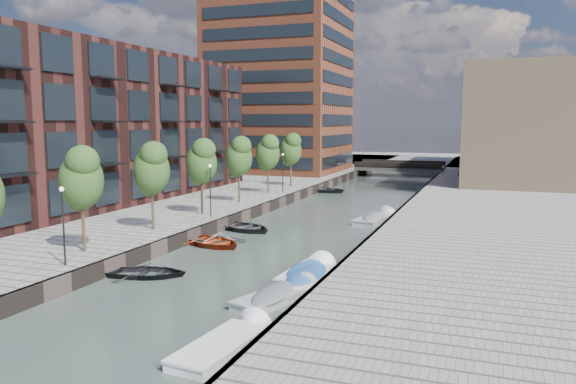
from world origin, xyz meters
The scene contains 31 objects.
water centered at (0.00, 40.00, 0.00)m, with size 300.00×300.00×0.00m, color #38473F.
quay_left centered at (-36.00, 40.00, 0.50)m, with size 60.00×140.00×1.00m, color gray.
quay_right centered at (16.00, 40.00, 0.50)m, with size 20.00×140.00×1.00m, color gray.
quay_wall_left centered at (-6.10, 40.00, 0.50)m, with size 0.25×140.00×1.00m, color #332823.
quay_wall_right centered at (6.10, 40.00, 0.50)m, with size 0.25×140.00×1.00m, color #332823.
far_closure centered at (0.00, 100.00, 0.50)m, with size 80.00×40.00×1.00m, color gray.
apartment_block centered at (-20.00, 30.00, 8.00)m, with size 8.00×38.00×14.00m, color black.
tower centered at (-17.00, 65.00, 16.00)m, with size 18.00×18.00×30.00m, color brown.
tan_block_near centered at (16.00, 62.00, 8.00)m, with size 12.00×25.00×14.00m, color tan.
tan_block_far centered at (16.00, 88.00, 9.00)m, with size 12.00×20.00×16.00m, color tan.
bridge centered at (0.00, 72.00, 1.39)m, with size 13.00×6.00×1.30m.
tree_1 centered at (-8.50, 11.00, 5.31)m, with size 2.50×2.50×5.95m.
tree_2 centered at (-8.50, 18.00, 5.31)m, with size 2.50×2.50×5.95m.
tree_3 centered at (-8.50, 25.00, 5.31)m, with size 2.50×2.50×5.95m.
tree_4 centered at (-8.50, 32.00, 5.31)m, with size 2.50×2.50×5.95m.
tree_5 centered at (-8.50, 39.00, 5.31)m, with size 2.50×2.50×5.95m.
tree_6 centered at (-8.50, 46.00, 5.31)m, with size 2.50×2.50×5.95m.
lamp_0 centered at (-7.20, 8.00, 3.51)m, with size 0.24×0.24×4.12m.
lamp_1 centered at (-7.20, 24.00, 3.51)m, with size 0.24×0.24×4.12m.
lamp_2 centered at (-7.20, 40.00, 3.51)m, with size 0.24×0.24×4.12m.
sloop_0 centered at (-4.05, 10.68, 0.00)m, with size 3.11×4.35×0.90m, color black.
sloop_1 centered at (-4.42, 24.34, 0.00)m, with size 3.55×4.97×1.03m, color #232326.
sloop_2 centered at (-4.31, 18.71, 0.00)m, with size 3.53×4.94×1.02m, color maroon.
sloop_3 centered at (-4.46, 19.94, 0.00)m, with size 2.91×4.07×0.84m, color #B0B0AE.
sloop_4 centered at (-5.40, 49.38, 0.00)m, with size 3.68×5.15×1.07m, color #232326.
motorboat_0 centered at (4.56, 12.91, 0.22)m, with size 2.11×5.49×1.81m.
motorboat_1 centered at (4.21, 9.43, 0.20)m, with size 3.08×5.13×1.62m.
motorboat_2 centered at (4.42, 3.57, 0.10)m, with size 2.19×5.10×1.65m.
motorboat_3 centered at (4.19, 13.92, 0.20)m, with size 2.04×5.14×1.68m.
motorboat_4 centered at (4.36, 31.87, 0.23)m, with size 2.85×5.82×1.86m.
car centered at (10.14, 65.40, 1.71)m, with size 1.68×4.18×1.42m, color #959799.
Camera 1 is at (13.51, -14.71, 8.45)m, focal length 35.00 mm.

